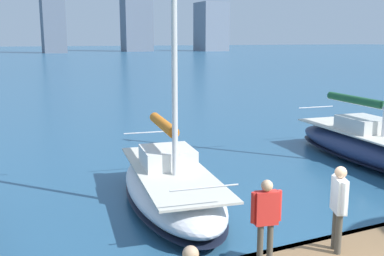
{
  "coord_description": "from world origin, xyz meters",
  "views": [
    {
      "loc": [
        5.88,
        5.65,
        4.81
      ],
      "look_at": [
        0.4,
        -6.23,
        2.2
      ],
      "focal_mm": 42.0,
      "sensor_mm": 36.0,
      "label": 1
    }
  ],
  "objects_px": {
    "sailboat_orange": "(171,183)",
    "person_white_shirt": "(339,201)",
    "person_red_shirt": "(266,214)",
    "sailboat_forest": "(370,145)"
  },
  "relations": [
    {
      "from": "sailboat_orange",
      "to": "person_white_shirt",
      "type": "relative_size",
      "value": 6.84
    },
    {
      "from": "person_red_shirt",
      "to": "person_white_shirt",
      "type": "bearing_deg",
      "value": 172.73
    },
    {
      "from": "person_white_shirt",
      "to": "sailboat_orange",
      "type": "bearing_deg",
      "value": -74.3
    },
    {
      "from": "sailboat_forest",
      "to": "sailboat_orange",
      "type": "height_order",
      "value": "sailboat_orange"
    },
    {
      "from": "sailboat_orange",
      "to": "person_red_shirt",
      "type": "relative_size",
      "value": 7.34
    },
    {
      "from": "sailboat_forest",
      "to": "sailboat_orange",
      "type": "distance_m",
      "value": 8.97
    },
    {
      "from": "sailboat_orange",
      "to": "person_white_shirt",
      "type": "height_order",
      "value": "sailboat_orange"
    },
    {
      "from": "sailboat_forest",
      "to": "person_white_shirt",
      "type": "xyz_separation_m",
      "value": [
        7.44,
        6.28,
        0.98
      ]
    },
    {
      "from": "sailboat_orange",
      "to": "person_white_shirt",
      "type": "bearing_deg",
      "value": 105.7
    },
    {
      "from": "sailboat_forest",
      "to": "person_red_shirt",
      "type": "xyz_separation_m",
      "value": [
        9.01,
        6.08,
        0.91
      ]
    }
  ]
}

